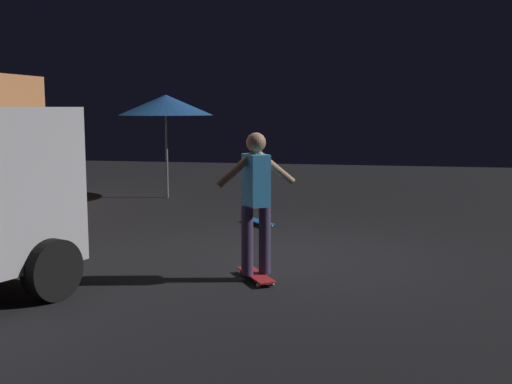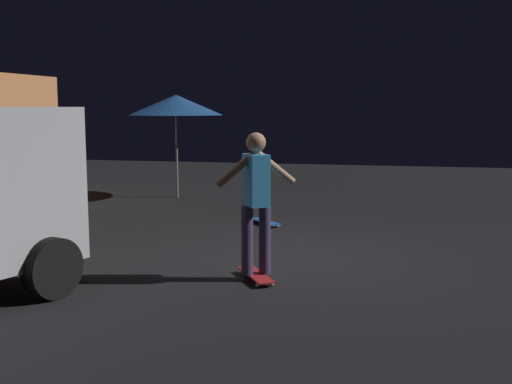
% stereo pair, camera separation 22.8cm
% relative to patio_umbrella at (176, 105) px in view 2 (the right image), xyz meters
% --- Properties ---
extents(ground_plane, '(28.00, 28.00, 0.00)m').
position_rel_patio_umbrella_xyz_m(ground_plane, '(-5.14, -3.41, -2.07)').
color(ground_plane, black).
extents(patio_umbrella, '(2.10, 2.10, 2.30)m').
position_rel_patio_umbrella_xyz_m(patio_umbrella, '(0.00, 0.00, 0.00)').
color(patio_umbrella, slate).
rests_on(patio_umbrella, ground_plane).
extents(skateboard_ridden, '(0.77, 0.58, 0.07)m').
position_rel_patio_umbrella_xyz_m(skateboard_ridden, '(-6.32, -3.24, -2.02)').
color(skateboard_ridden, '#AD1E23').
rests_on(skateboard_ridden, ground_plane).
extents(skateboard_spare, '(0.72, 0.66, 0.07)m').
position_rel_patio_umbrella_xyz_m(skateboard_spare, '(-2.87, -2.63, -2.02)').
color(skateboard_spare, '#1959B2').
rests_on(skateboard_spare, ground_plane).
extents(skater, '(0.60, 0.88, 1.67)m').
position_rel_patio_umbrella_xyz_m(skater, '(-6.32, -3.24, -1.04)').
color(skater, '#382D4C').
rests_on(skater, skateboard_ridden).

